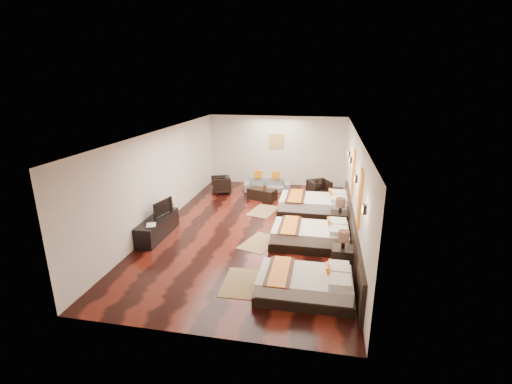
% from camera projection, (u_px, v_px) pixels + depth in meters
% --- Properties ---
extents(floor, '(5.50, 9.50, 0.01)m').
position_uv_depth(floor, '(254.00, 228.00, 10.57)').
color(floor, black).
rests_on(floor, ground).
extents(ceiling, '(5.50, 9.50, 0.01)m').
position_uv_depth(ceiling, '(254.00, 132.00, 9.73)').
color(ceiling, white).
rests_on(ceiling, floor).
extents(back_wall, '(5.50, 0.01, 2.80)m').
position_uv_depth(back_wall, '(277.00, 151.00, 14.60)').
color(back_wall, silver).
rests_on(back_wall, floor).
extents(left_wall, '(0.01, 9.50, 2.80)m').
position_uv_depth(left_wall, '(163.00, 177.00, 10.65)').
color(left_wall, silver).
rests_on(left_wall, floor).
extents(right_wall, '(0.01, 9.50, 2.80)m').
position_uv_depth(right_wall, '(354.00, 187.00, 9.65)').
color(right_wall, silver).
rests_on(right_wall, floor).
extents(headboard_panel, '(0.08, 6.60, 0.90)m').
position_uv_depth(headboard_panel, '(351.00, 231.00, 9.20)').
color(headboard_panel, black).
rests_on(headboard_panel, floor).
extents(bed_near, '(1.93, 1.21, 0.74)m').
position_uv_depth(bed_near, '(306.00, 284.00, 7.19)').
color(bed_near, black).
rests_on(bed_near, floor).
extents(bed_mid, '(2.04, 1.28, 0.78)m').
position_uv_depth(bed_mid, '(311.00, 236.00, 9.40)').
color(bed_mid, black).
rests_on(bed_mid, floor).
extents(bed_far, '(2.24, 1.41, 0.86)m').
position_uv_depth(bed_far, '(314.00, 205.00, 11.60)').
color(bed_far, black).
rests_on(bed_far, floor).
extents(nightstand_a, '(0.47, 0.47, 0.94)m').
position_uv_depth(nightstand_a, '(342.00, 256.00, 8.20)').
color(nightstand_a, black).
rests_on(nightstand_a, floor).
extents(nightstand_b, '(0.50, 0.50, 0.99)m').
position_uv_depth(nightstand_b, '(339.00, 220.00, 10.26)').
color(nightstand_b, black).
rests_on(nightstand_b, floor).
extents(jute_mat_near, '(0.79, 1.22, 0.01)m').
position_uv_depth(jute_mat_near, '(241.00, 283.00, 7.70)').
color(jute_mat_near, olive).
rests_on(jute_mat_near, floor).
extents(jute_mat_mid, '(1.10, 1.38, 0.01)m').
position_uv_depth(jute_mat_mid, '(260.00, 242.00, 9.60)').
color(jute_mat_mid, olive).
rests_on(jute_mat_mid, floor).
extents(jute_mat_far, '(1.01, 1.34, 0.01)m').
position_uv_depth(jute_mat_far, '(263.00, 211.00, 11.91)').
color(jute_mat_far, olive).
rests_on(jute_mat_far, floor).
extents(tv_console, '(0.50, 1.80, 0.55)m').
position_uv_depth(tv_console, '(158.00, 227.00, 9.91)').
color(tv_console, black).
rests_on(tv_console, floor).
extents(tv, '(0.26, 0.81, 0.47)m').
position_uv_depth(tv, '(161.00, 208.00, 9.93)').
color(tv, black).
rests_on(tv, tv_console).
extents(book, '(0.34, 0.38, 0.03)m').
position_uv_depth(book, '(146.00, 226.00, 9.27)').
color(book, black).
rests_on(book, tv_console).
extents(figurine, '(0.35, 0.35, 0.32)m').
position_uv_depth(figurine, '(168.00, 203.00, 10.51)').
color(figurine, brown).
rests_on(figurine, tv_console).
extents(sofa, '(1.85, 0.99, 0.51)m').
position_uv_depth(sofa, '(267.00, 185.00, 13.98)').
color(sofa, slate).
rests_on(sofa, floor).
extents(armchair_left, '(0.91, 0.90, 0.64)m').
position_uv_depth(armchair_left, '(221.00, 185.00, 13.73)').
color(armchair_left, black).
rests_on(armchair_left, floor).
extents(armchair_right, '(0.99, 1.00, 0.67)m').
position_uv_depth(armchair_right, '(319.00, 189.00, 13.15)').
color(armchair_right, black).
rests_on(armchair_right, floor).
extents(coffee_table, '(1.11, 0.80, 0.40)m').
position_uv_depth(coffee_table, '(262.00, 194.00, 13.02)').
color(coffee_table, black).
rests_on(coffee_table, floor).
extents(table_plant, '(0.30, 0.28, 0.27)m').
position_uv_depth(table_plant, '(265.00, 186.00, 12.87)').
color(table_plant, '#336321').
rests_on(table_plant, coffee_table).
extents(orange_panel_a, '(0.04, 0.40, 1.30)m').
position_uv_depth(orange_panel_a, '(360.00, 199.00, 7.79)').
color(orange_panel_a, '#D86014').
rests_on(orange_panel_a, right_wall).
extents(orange_panel_b, '(0.04, 0.40, 1.30)m').
position_uv_depth(orange_panel_b, '(353.00, 174.00, 9.85)').
color(orange_panel_b, '#D86014').
rests_on(orange_panel_b, right_wall).
extents(sconce_near, '(0.07, 0.12, 0.18)m').
position_uv_depth(sconce_near, '(364.00, 209.00, 6.72)').
color(sconce_near, black).
rests_on(sconce_near, right_wall).
extents(sconce_mid, '(0.07, 0.12, 0.18)m').
position_uv_depth(sconce_mid, '(356.00, 179.00, 8.78)').
color(sconce_mid, black).
rests_on(sconce_mid, right_wall).
extents(sconce_far, '(0.07, 0.12, 0.18)m').
position_uv_depth(sconce_far, '(351.00, 160.00, 10.84)').
color(sconce_far, black).
rests_on(sconce_far, right_wall).
extents(sconce_lounge, '(0.07, 0.12, 0.18)m').
position_uv_depth(sconce_lounge, '(349.00, 154.00, 11.68)').
color(sconce_lounge, black).
rests_on(sconce_lounge, right_wall).
extents(gold_artwork, '(0.60, 0.04, 0.60)m').
position_uv_depth(gold_artwork, '(277.00, 141.00, 14.46)').
color(gold_artwork, '#AD873F').
rests_on(gold_artwork, back_wall).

